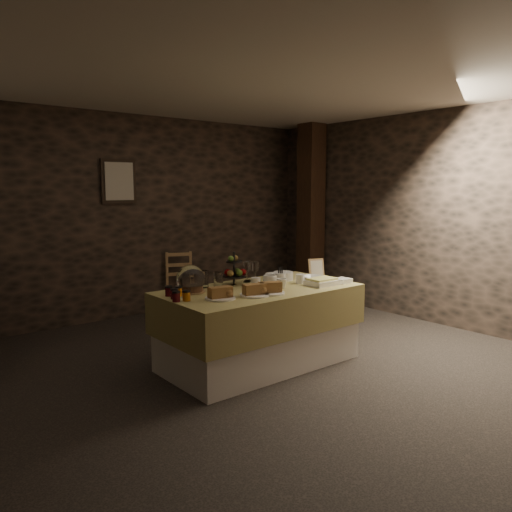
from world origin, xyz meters
TOP-DOWN VIEW (x-y plane):
  - ground_plane at (0.00, 0.00)m, footprint 5.50×5.00m
  - room_shell at (0.00, 0.00)m, footprint 5.52×5.02m
  - buffet_table at (0.12, 0.02)m, footprint 1.86×0.99m
  - chair at (0.57, 2.28)m, footprint 0.49×0.48m
  - timber_column at (2.55, 1.77)m, footprint 0.30×0.30m
  - framed_picture at (-0.15, 2.47)m, footprint 0.45×0.04m
  - plate_stack_a at (0.39, 0.11)m, footprint 0.19×0.19m
  - plate_stack_b at (0.58, 0.20)m, footprint 0.20×0.20m
  - cutlery_holder at (0.37, 0.00)m, footprint 0.10×0.10m
  - cup_a at (0.26, 0.03)m, footprint 0.18×0.18m
  - cup_b at (0.28, -0.11)m, footprint 0.13×0.13m
  - mug_c at (0.12, 0.07)m, footprint 0.09×0.09m
  - mug_d at (0.59, -0.04)m, footprint 0.08×0.08m
  - bowl at (0.77, -0.03)m, footprint 0.25×0.25m
  - cake_dome at (-0.47, 0.27)m, footprint 0.26×0.26m
  - fruit_stand at (0.05, 0.31)m, footprint 0.23×0.23m
  - bread_platter_left at (-0.42, -0.13)m, footprint 0.26×0.26m
  - bread_platter_center at (-0.12, -0.21)m, footprint 0.26×0.26m
  - bread_platter_right at (0.04, -0.22)m, footprint 0.26×0.26m
  - jam_jars at (-0.70, 0.12)m, footprint 0.18×0.32m
  - tart_dish at (0.69, -0.24)m, footprint 0.30×0.22m
  - square_dish at (0.94, -0.28)m, footprint 0.14×0.14m
  - menu_frame at (0.95, 0.09)m, footprint 0.18×0.12m
  - storage_jar_a at (-0.26, 0.39)m, footprint 0.10×0.10m
  - storage_jar_b at (-0.12, 0.34)m, footprint 0.09×0.09m

SIDE VIEW (x-z plane):
  - ground_plane at x=0.00m, z-range -0.01..0.01m
  - chair at x=0.57m, z-range 0.04..0.67m
  - buffet_table at x=0.12m, z-range 0.06..0.79m
  - square_dish at x=0.94m, z-range 0.73..0.78m
  - bowl at x=0.77m, z-range 0.73..0.79m
  - tart_dish at x=0.69m, z-range 0.73..0.80m
  - jam_jars at x=-0.70m, z-range 0.73..0.81m
  - bread_platter_left at x=-0.42m, z-range 0.72..0.83m
  - bread_platter_center at x=-0.12m, z-range 0.72..0.83m
  - bread_platter_right at x=0.04m, z-range 0.72..0.83m
  - plate_stack_b at x=0.58m, z-range 0.73..0.82m
  - mug_d at x=0.59m, z-range 0.73..0.82m
  - cup_b at x=0.28m, z-range 0.73..0.83m
  - mug_c at x=0.12m, z-range 0.73..0.83m
  - plate_stack_a at x=0.39m, z-range 0.73..0.83m
  - cup_a at x=0.26m, z-range 0.73..0.84m
  - cutlery_holder at x=0.37m, z-range 0.73..0.85m
  - storage_jar_b at x=-0.12m, z-range 0.73..0.87m
  - storage_jar_a at x=-0.26m, z-range 0.73..0.89m
  - menu_frame at x=0.95m, z-range 0.72..0.93m
  - cake_dome at x=-0.47m, z-range 0.71..0.97m
  - fruit_stand at x=0.05m, z-range 0.70..1.02m
  - timber_column at x=2.55m, z-range 0.00..2.60m
  - room_shell at x=0.00m, z-range 0.26..2.86m
  - framed_picture at x=-0.15m, z-range 1.47..2.02m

